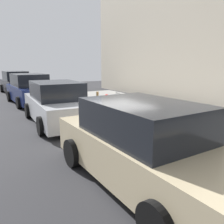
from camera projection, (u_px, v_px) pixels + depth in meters
The scene contains 16 objects.
ground_plane at pixel (114, 124), 8.76m from camera, with size 40.00×40.00×0.00m, color #28282B.
sidewalk_curb at pixel (162, 115), 9.99m from camera, with size 18.00×5.00×0.14m, color gray.
suitcase_silver_0 at pixel (186, 134), 6.32m from camera, with size 0.36×0.23×0.71m.
suitcase_black_1 at pixel (175, 127), 6.79m from camera, with size 0.48×0.23×0.85m.
suitcase_red_2 at pixel (161, 121), 7.25m from camera, with size 0.51×0.22×0.77m.
suitcase_maroon_3 at pixel (147, 118), 7.69m from camera, with size 0.48×0.28×0.78m.
suitcase_navy_4 at pixel (139, 115), 8.14m from camera, with size 0.38×0.21×1.01m.
suitcase_olive_5 at pixel (134, 114), 8.63m from camera, with size 0.44×0.26×0.82m.
suitcase_teal_6 at pixel (123, 112), 9.00m from camera, with size 0.45×0.28×0.85m.
suitcase_silver_7 at pixel (118, 108), 9.42m from camera, with size 0.35×0.23×1.00m.
fire_hydrant at pixel (107, 103), 10.20m from camera, with size 0.39×0.21×0.82m.
bollard_post at pixel (98, 101), 10.64m from camera, with size 0.11×0.11×0.88m, color brown.
parked_car_beige_0 at pixel (142, 146), 4.38m from camera, with size 4.51×2.05×1.62m.
parked_car_silver_1 at pixel (57, 104), 8.90m from camera, with size 4.55×2.18×1.62m.
parked_car_navy_2 at pixel (30, 90), 13.28m from camera, with size 4.59×2.24×1.72m.
parked_car_charcoal_3 at pixel (16, 83), 17.75m from camera, with size 4.35×2.12×1.72m.
Camera 1 is at (-7.23, 4.39, 2.32)m, focal length 36.30 mm.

